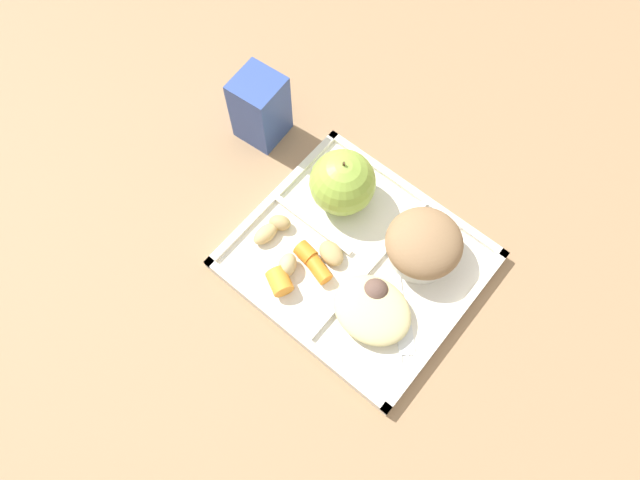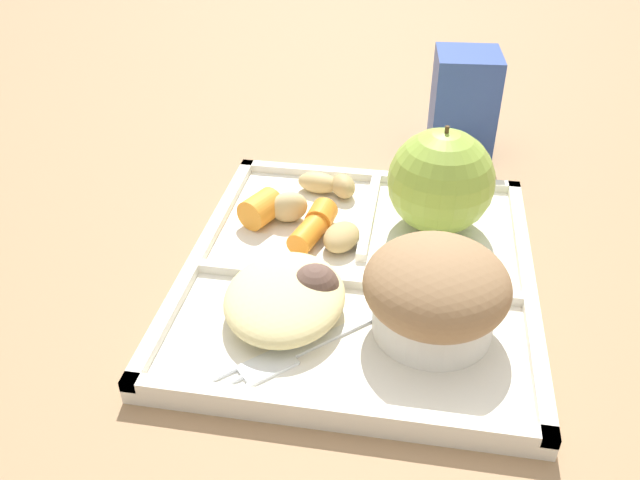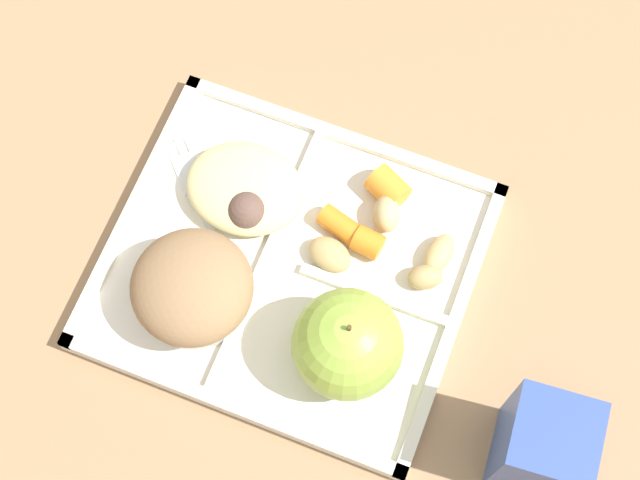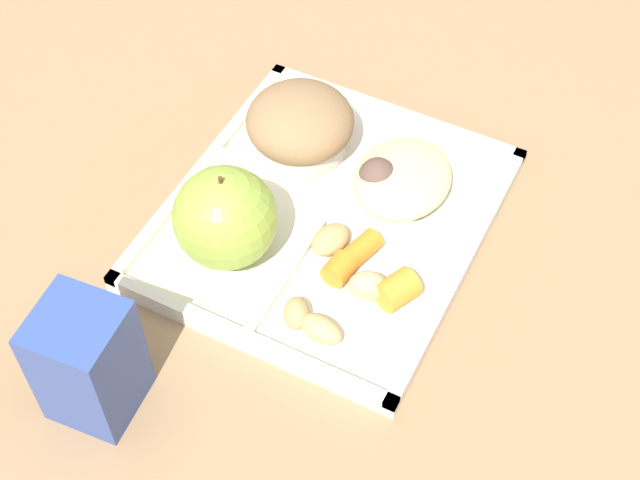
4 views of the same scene
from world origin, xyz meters
TOP-DOWN VIEW (x-y plane):
  - ground at (0.00, 0.00)m, footprint 6.00×6.00m
  - lunch_tray at (-0.00, -0.00)m, footprint 0.30×0.27m
  - green_apple at (-0.07, 0.06)m, footprint 0.09×0.09m
  - bran_muffin at (0.06, 0.06)m, footprint 0.10×0.10m
  - carrot_slice_tilted at (-0.06, -0.04)m, footprint 0.03×0.03m
  - carrot_slice_edge at (-0.05, -0.09)m, footprint 0.04×0.04m
  - carrot_slice_large at (-0.03, -0.05)m, footprint 0.04×0.03m
  - potato_chunk_wedge at (-0.11, -0.03)m, footprint 0.04×0.03m
  - potato_chunk_small at (-0.06, -0.07)m, footprint 0.03×0.04m
  - potato_chunk_golden at (-0.12, -0.05)m, footprint 0.03×0.04m
  - potato_chunk_large at (-0.03, -0.02)m, footprint 0.05×0.04m
  - egg_noodle_pile at (0.06, -0.05)m, footprint 0.10×0.09m
  - meatball_center at (0.07, -0.05)m, footprint 0.03×0.03m
  - meatball_back at (0.05, -0.03)m, footprint 0.04×0.04m
  - plastic_fork at (0.09, -0.03)m, footprint 0.13×0.13m
  - milk_carton at (-0.24, 0.08)m, footprint 0.07×0.07m

SIDE VIEW (x-z plane):
  - ground at x=0.00m, z-range 0.00..0.00m
  - lunch_tray at x=0.00m, z-range 0.00..0.02m
  - plastic_fork at x=0.09m, z-range 0.01..0.01m
  - potato_chunk_golden at x=-0.12m, z-range 0.01..0.03m
  - potato_chunk_large at x=-0.03m, z-range 0.01..0.03m
  - carrot_slice_large at x=-0.03m, z-range 0.01..0.03m
  - potato_chunk_wedge at x=-0.11m, z-range 0.01..0.03m
  - carrot_slice_tilted at x=-0.06m, z-range 0.01..0.03m
  - potato_chunk_small at x=-0.06m, z-range 0.01..0.04m
  - carrot_slice_edge at x=-0.05m, z-range 0.01..0.04m
  - meatball_center at x=0.07m, z-range 0.01..0.04m
  - egg_noodle_pile at x=0.06m, z-range 0.01..0.04m
  - meatball_back at x=0.05m, z-range 0.01..0.05m
  - bran_muffin at x=0.06m, z-range 0.01..0.08m
  - milk_carton at x=-0.24m, z-range 0.00..0.11m
  - green_apple at x=-0.07m, z-range 0.01..0.10m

